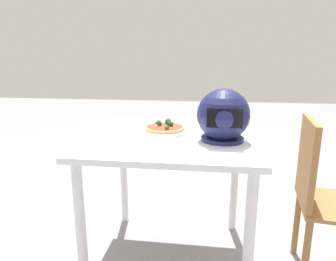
{
  "coord_description": "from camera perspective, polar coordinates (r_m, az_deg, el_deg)",
  "views": [
    {
      "loc": [
        -0.19,
        1.59,
        1.2
      ],
      "look_at": [
        0.03,
        -0.06,
        0.8
      ],
      "focal_mm": 31.5,
      "sensor_mm": 36.0,
      "label": 1
    }
  ],
  "objects": [
    {
      "name": "dining_table",
      "position": [
        1.69,
        0.69,
        -4.65
      ],
      "size": [
        0.92,
        0.87,
        0.78
      ],
      "color": "white",
      "rests_on": "ground"
    },
    {
      "name": "pizza",
      "position": [
        1.77,
        -0.62,
        0.67
      ],
      "size": [
        0.24,
        0.24,
        0.05
      ],
      "color": "tan",
      "rests_on": "pizza_plate"
    },
    {
      "name": "pizza_plate",
      "position": [
        1.78,
        -0.65,
        0.02
      ],
      "size": [
        0.31,
        0.31,
        0.01
      ],
      "primitive_type": "cylinder",
      "color": "white",
      "rests_on": "dining_table"
    },
    {
      "name": "ground_plane",
      "position": [
        2.0,
        0.63,
        -23.13
      ],
      "size": [
        14.0,
        14.0,
        0.0
      ],
      "primitive_type": "plane",
      "color": "gray"
    },
    {
      "name": "chair_side",
      "position": [
        1.81,
        27.76,
        -10.55
      ],
      "size": [
        0.45,
        0.45,
        0.9
      ],
      "color": "#996638",
      "rests_on": "ground"
    },
    {
      "name": "motorcycle_helmet",
      "position": [
        1.58,
        10.63,
        2.75
      ],
      "size": [
        0.28,
        0.28,
        0.28
      ],
      "color": "#191E4C",
      "rests_on": "dining_table"
    }
  ]
}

